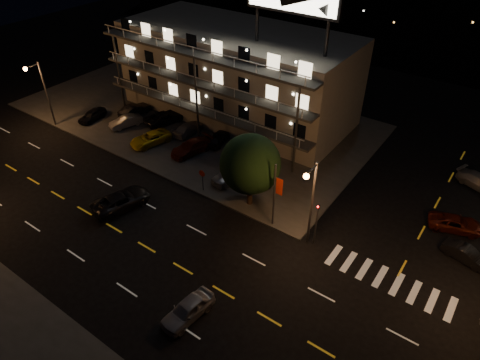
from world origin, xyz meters
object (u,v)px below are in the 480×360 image
Objects in this scene: tree at (250,165)px; side_car_0 at (466,254)px; lot_car_2 at (150,139)px; road_car_west at (121,200)px; road_car_east at (188,310)px; lot_car_4 at (231,173)px; lot_car_7 at (188,128)px.

side_car_0 is at bearing 13.16° from tree.
road_car_west is at bearing -43.08° from lot_car_2.
tree reaches higher than road_car_east.
lot_car_4 is 16.29m from road_car_east.
side_car_0 is 29.59m from road_car_west.
side_car_0 is at bearing -144.07° from road_car_west.
road_car_west reaches higher than road_car_east.
lot_car_7 reaches higher than side_car_0.
lot_car_7 is at bearing 136.81° from road_car_east.
road_car_west is (3.77, -13.65, -0.04)m from lot_car_7.
lot_car_2 reaches higher than road_car_east.
lot_car_4 is at bearing 108.73° from side_car_0.
road_car_east is at bearing -23.16° from lot_car_2.
lot_car_7 is (-9.51, 4.54, -0.11)m from lot_car_4.
road_car_east is (3.54, -12.66, -3.64)m from tree.
tree is 1.31× the size of road_car_west.
lot_car_7 is at bearing -61.14° from road_car_west.
lot_car_7 is at bearing 81.05° from lot_car_2.
lot_car_4 reaches higher than lot_car_7.
side_car_0 is at bearing 55.27° from road_car_east.
road_car_west reaches higher than lot_car_2.
road_car_west is (-9.34, -7.12, -3.60)m from tree.
road_car_east is at bearing 129.21° from lot_car_7.
lot_car_4 reaches higher than road_car_west.
road_car_east is (7.14, -14.64, -0.18)m from lot_car_4.
lot_car_7 is 1.19× the size of side_car_0.
tree is 1.61× the size of lot_car_7.
tree reaches higher than lot_car_7.
road_car_east is 0.77× the size of road_car_west.
tree is at bearing -129.23° from road_car_west.
lot_car_2 is at bearing 171.40° from tree.
side_car_0 is 0.68× the size of road_car_west.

